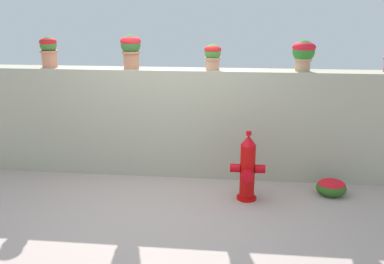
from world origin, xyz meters
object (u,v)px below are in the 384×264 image
at_px(potted_plant_2, 131,48).
at_px(flower_bush_left, 331,187).
at_px(potted_plant_4, 304,52).
at_px(fire_hydrant, 247,169).
at_px(potted_plant_1, 49,49).
at_px(potted_plant_3, 213,55).

xyz_separation_m(potted_plant_2, flower_bush_left, (2.68, -0.54, -1.68)).
xyz_separation_m(potted_plant_2, potted_plant_4, (2.30, 0.02, -0.04)).
xyz_separation_m(fire_hydrant, flower_bush_left, (1.08, 0.25, -0.29)).
bearing_deg(fire_hydrant, potted_plant_1, 163.74).
bearing_deg(potted_plant_1, fire_hydrant, -16.26).
xyz_separation_m(potted_plant_3, fire_hydrant, (0.50, -0.78, -1.31)).
relative_size(potted_plant_1, potted_plant_2, 0.93).
height_order(potted_plant_2, fire_hydrant, potted_plant_2).
bearing_deg(potted_plant_4, flower_bush_left, -55.96).
height_order(potted_plant_3, fire_hydrant, potted_plant_3).
bearing_deg(potted_plant_4, potted_plant_3, -178.51).
bearing_deg(fire_hydrant, potted_plant_3, 122.40).
relative_size(fire_hydrant, flower_bush_left, 2.32).
relative_size(potted_plant_2, potted_plant_4, 1.14).
relative_size(potted_plant_3, flower_bush_left, 0.90).
height_order(potted_plant_4, fire_hydrant, potted_plant_4).
height_order(potted_plant_4, flower_bush_left, potted_plant_4).
distance_m(potted_plant_1, flower_bush_left, 4.23).
distance_m(potted_plant_2, potted_plant_4, 2.30).
bearing_deg(potted_plant_3, flower_bush_left, -18.86).
distance_m(potted_plant_2, potted_plant_3, 1.12).
distance_m(potted_plant_2, flower_bush_left, 3.21).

